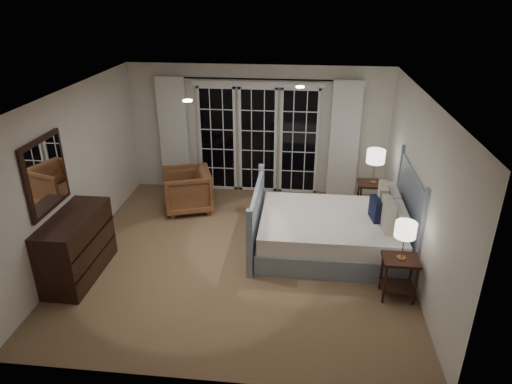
# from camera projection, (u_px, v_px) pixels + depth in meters

# --- Properties ---
(floor) EXTENTS (5.00, 5.00, 0.00)m
(floor) POSITION_uv_depth(u_px,v_px,m) (241.00, 254.00, 7.10)
(floor) COLOR olive
(floor) RESTS_ON ground
(ceiling) EXTENTS (5.00, 5.00, 0.00)m
(ceiling) POSITION_uv_depth(u_px,v_px,m) (239.00, 94.00, 6.06)
(ceiling) COLOR white
(ceiling) RESTS_ON wall_back
(wall_left) EXTENTS (0.02, 5.00, 2.50)m
(wall_left) POSITION_uv_depth(u_px,v_px,m) (75.00, 173.00, 6.82)
(wall_left) COLOR silver
(wall_left) RESTS_ON floor
(wall_right) EXTENTS (0.02, 5.00, 2.50)m
(wall_right) POSITION_uv_depth(u_px,v_px,m) (418.00, 188.00, 6.33)
(wall_right) COLOR silver
(wall_right) RESTS_ON floor
(wall_back) EXTENTS (5.00, 0.02, 2.50)m
(wall_back) POSITION_uv_depth(u_px,v_px,m) (258.00, 130.00, 8.84)
(wall_back) COLOR silver
(wall_back) RESTS_ON floor
(wall_front) EXTENTS (5.00, 0.02, 2.50)m
(wall_front) POSITION_uv_depth(u_px,v_px,m) (204.00, 283.00, 4.32)
(wall_front) COLOR silver
(wall_front) RESTS_ON floor
(french_doors) EXTENTS (2.50, 0.04, 2.20)m
(french_doors) POSITION_uv_depth(u_px,v_px,m) (258.00, 139.00, 8.87)
(french_doors) COLOR black
(french_doors) RESTS_ON wall_back
(curtain_rod) EXTENTS (3.50, 0.03, 0.03)m
(curtain_rod) POSITION_uv_depth(u_px,v_px,m) (258.00, 79.00, 8.33)
(curtain_rod) COLOR black
(curtain_rod) RESTS_ON wall_back
(curtain_left) EXTENTS (0.55, 0.10, 2.25)m
(curtain_left) POSITION_uv_depth(u_px,v_px,m) (174.00, 134.00, 8.93)
(curtain_left) COLOR white
(curtain_left) RESTS_ON curtain_rod
(curtain_right) EXTENTS (0.55, 0.10, 2.25)m
(curtain_right) POSITION_uv_depth(u_px,v_px,m) (344.00, 140.00, 8.61)
(curtain_right) COLOR white
(curtain_right) RESTS_ON curtain_rod
(downlight_a) EXTENTS (0.12, 0.12, 0.01)m
(downlight_a) POSITION_uv_depth(u_px,v_px,m) (300.00, 87.00, 6.53)
(downlight_a) COLOR white
(downlight_a) RESTS_ON ceiling
(downlight_b) EXTENTS (0.12, 0.12, 0.01)m
(downlight_b) POSITION_uv_depth(u_px,v_px,m) (187.00, 101.00, 5.76)
(downlight_b) COLOR white
(downlight_b) RESTS_ON ceiling
(bed) EXTENTS (2.36, 1.70, 1.38)m
(bed) POSITION_uv_depth(u_px,v_px,m) (334.00, 231.00, 7.08)
(bed) COLOR #8694A2
(bed) RESTS_ON floor
(nightstand_left) EXTENTS (0.46, 0.37, 0.60)m
(nightstand_left) POSITION_uv_depth(u_px,v_px,m) (399.00, 272.00, 5.98)
(nightstand_left) COLOR black
(nightstand_left) RESTS_ON floor
(nightstand_right) EXTENTS (0.50, 0.40, 0.65)m
(nightstand_right) POSITION_uv_depth(u_px,v_px,m) (371.00, 194.00, 8.11)
(nightstand_right) COLOR black
(nightstand_right) RESTS_ON floor
(lamp_left) EXTENTS (0.27, 0.27, 0.52)m
(lamp_left) POSITION_uv_depth(u_px,v_px,m) (406.00, 230.00, 5.72)
(lamp_left) COLOR #AF7646
(lamp_left) RESTS_ON nightstand_left
(lamp_right) EXTENTS (0.31, 0.31, 0.61)m
(lamp_right) POSITION_uv_depth(u_px,v_px,m) (376.00, 157.00, 7.82)
(lamp_right) COLOR #AF7646
(lamp_right) RESTS_ON nightstand_right
(armchair) EXTENTS (1.07, 1.06, 0.78)m
(armchair) POSITION_uv_depth(u_px,v_px,m) (187.00, 190.00, 8.36)
(armchair) COLOR brown
(armchair) RESTS_ON floor
(dresser) EXTENTS (0.57, 1.33, 0.94)m
(dresser) POSITION_uv_depth(u_px,v_px,m) (77.00, 246.00, 6.41)
(dresser) COLOR black
(dresser) RESTS_ON floor
(mirror) EXTENTS (0.05, 0.85, 1.00)m
(mirror) POSITION_uv_depth(u_px,v_px,m) (46.00, 175.00, 5.99)
(mirror) COLOR black
(mirror) RESTS_ON wall_left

